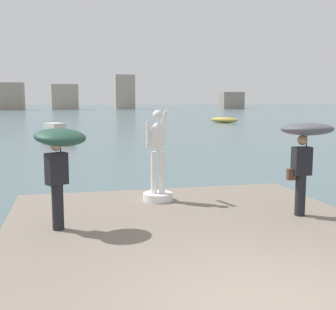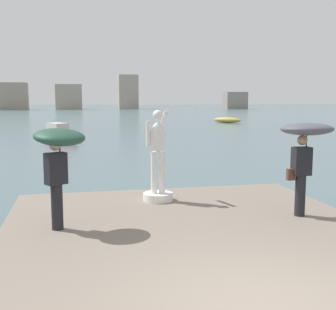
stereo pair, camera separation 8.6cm
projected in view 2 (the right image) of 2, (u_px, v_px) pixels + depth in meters
The scene contains 8 objects.
ground_plane at pixel (96, 128), 43.81m from camera, with size 400.00×400.00×0.00m, color #4C666B.
pier at pixel (213, 263), 7.04m from camera, with size 7.27×10.15×0.40m, color slate.
statue_white_figure at pixel (158, 167), 10.46m from camera, with size 0.73×0.93×2.26m.
onlooker_left at pixel (59, 149), 8.10m from camera, with size 1.34×1.35×1.97m.
onlooker_right at pixel (305, 141), 9.02m from camera, with size 1.11×1.12×2.01m.
boat_mid at pixel (227, 120), 53.09m from camera, with size 3.33×3.47×0.70m.
boat_far at pixel (60, 135), 29.39m from camera, with size 3.31×4.52×1.26m.
distant_skyline at pixel (66, 96), 123.94m from camera, with size 97.37×11.01×10.19m.
Camera 2 is at (-2.17, -4.36, 2.87)m, focal length 45.81 mm.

